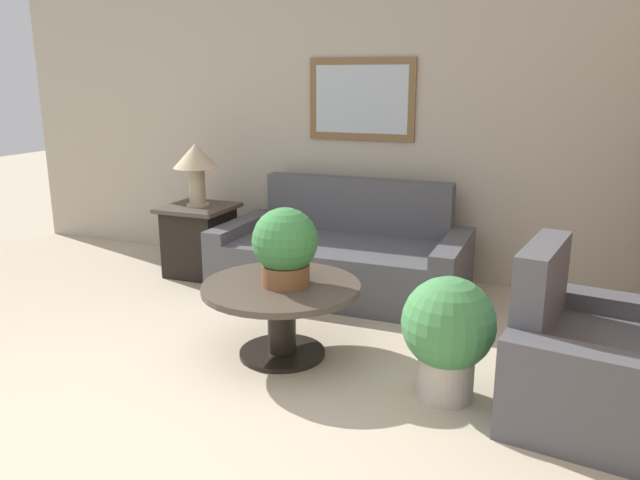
# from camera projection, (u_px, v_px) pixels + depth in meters

# --- Properties ---
(ground_plane) EXTENTS (20.00, 20.00, 0.00)m
(ground_plane) POSITION_uv_depth(u_px,v_px,m) (149.00, 444.00, 3.00)
(ground_plane) COLOR #BCAD93
(wall_back) EXTENTS (7.15, 0.09, 2.60)m
(wall_back) POSITION_uv_depth(u_px,v_px,m) (358.00, 125.00, 5.43)
(wall_back) COLOR #B2A893
(wall_back) RESTS_ON ground_plane
(couch_main) EXTENTS (1.99, 0.99, 0.88)m
(couch_main) POSITION_uv_depth(u_px,v_px,m) (342.00, 258.00, 5.10)
(couch_main) COLOR #4C4C51
(couch_main) RESTS_ON ground_plane
(armchair) EXTENTS (1.06, 1.17, 0.88)m
(armchair) POSITION_uv_depth(u_px,v_px,m) (603.00, 366.00, 3.20)
(armchair) COLOR #4C4C51
(armchair) RESTS_ON ground_plane
(coffee_table) EXTENTS (0.99, 0.99, 0.47)m
(coffee_table) POSITION_uv_depth(u_px,v_px,m) (281.00, 304.00, 3.88)
(coffee_table) COLOR black
(coffee_table) RESTS_ON ground_plane
(side_table) EXTENTS (0.58, 0.58, 0.62)m
(side_table) POSITION_uv_depth(u_px,v_px,m) (200.00, 239.00, 5.52)
(side_table) COLOR black
(side_table) RESTS_ON ground_plane
(table_lamp) EXTENTS (0.39, 0.39, 0.54)m
(table_lamp) POSITION_uv_depth(u_px,v_px,m) (196.00, 162.00, 5.35)
(table_lamp) COLOR tan
(table_lamp) RESTS_ON side_table
(potted_plant_on_table) EXTENTS (0.40, 0.40, 0.48)m
(potted_plant_on_table) POSITION_uv_depth(u_px,v_px,m) (285.00, 246.00, 3.77)
(potted_plant_on_table) COLOR brown
(potted_plant_on_table) RESTS_ON coffee_table
(potted_plant_floor) EXTENTS (0.51, 0.51, 0.69)m
(potted_plant_floor) POSITION_uv_depth(u_px,v_px,m) (448.00, 331.00, 3.35)
(potted_plant_floor) COLOR beige
(potted_plant_floor) RESTS_ON ground_plane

